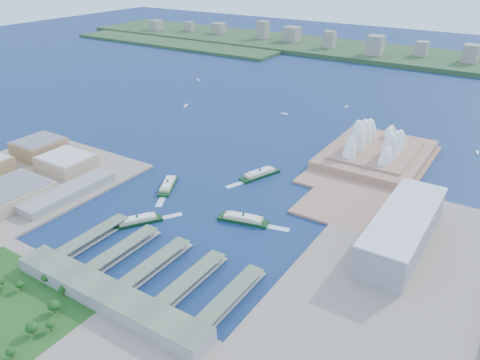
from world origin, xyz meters
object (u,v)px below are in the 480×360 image
Objects in this scene: toaster_building at (402,230)px; ferry_c at (137,219)px; ferry_d at (243,217)px; ferry_a at (168,184)px; opera_house at (379,138)px; ferry_b at (260,172)px.

toaster_building is 2.89× the size of ferry_c.
toaster_building is at bearing -88.11° from ferry_d.
ferry_d is (122.67, -18.08, 0.19)m from ferry_a.
ferry_a is at bearing 68.41° from ferry_d.
opera_house is at bearing -84.37° from ferry_c.
ferry_d is (94.55, 64.85, 0.19)m from ferry_c.
ferry_a is 87.57m from ferry_c.
ferry_b is at bearing 20.62° from ferry_a.
toaster_building is 281.41m from ferry_a.
toaster_building is at bearing -65.77° from opera_house.
opera_house is 348.30m from ferry_c.
opera_house reaches higher than ferry_d.
ferry_c is 114.66m from ferry_d.
ferry_b is (-109.47, -135.42, -26.56)m from opera_house.
toaster_building is 210.20m from ferry_b.
ferry_b is (80.46, 88.90, 0.37)m from ferry_a.
opera_house is 3.36× the size of ferry_a.
toaster_building is 2.78× the size of ferry_d.
opera_house reaches higher than ferry_a.
opera_house is at bearing -28.71° from ferry_d.
ferry_b is 1.07× the size of ferry_c.
opera_house is 252.97m from ferry_d.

